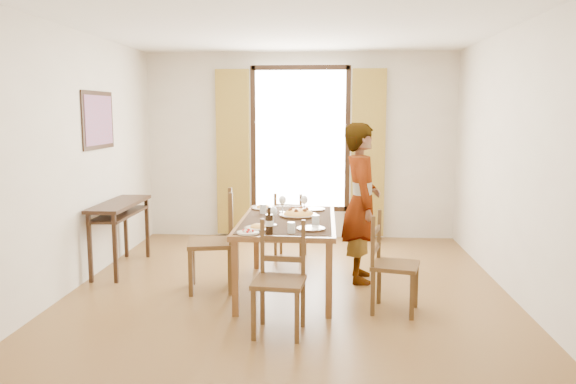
# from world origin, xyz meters

# --- Properties ---
(ground) EXTENTS (5.00, 5.00, 0.00)m
(ground) POSITION_xyz_m (0.00, 0.00, 0.00)
(ground) COLOR #522E19
(ground) RESTS_ON ground
(room_shell) EXTENTS (4.60, 5.10, 2.74)m
(room_shell) POSITION_xyz_m (-0.00, 0.13, 1.54)
(room_shell) COLOR beige
(room_shell) RESTS_ON ground
(console_table) EXTENTS (0.38, 1.20, 0.80)m
(console_table) POSITION_xyz_m (-2.03, 0.60, 0.68)
(console_table) COLOR black
(console_table) RESTS_ON ground
(dining_table) EXTENTS (0.97, 1.69, 0.76)m
(dining_table) POSITION_xyz_m (-0.01, -0.06, 0.69)
(dining_table) COLOR brown
(dining_table) RESTS_ON ground
(chair_west) EXTENTS (0.54, 0.54, 1.05)m
(chair_west) POSITION_xyz_m (-0.77, -0.10, 0.49)
(chair_west) COLOR #53371B
(chair_west) RESTS_ON ground
(chair_north) EXTENTS (0.42, 0.42, 0.85)m
(chair_north) POSITION_xyz_m (-0.07, 1.22, 0.39)
(chair_north) COLOR #53371B
(chair_north) RESTS_ON ground
(chair_south) EXTENTS (0.45, 0.45, 0.94)m
(chair_south) POSITION_xyz_m (-0.00, -1.19, 0.44)
(chair_south) COLOR #53371B
(chair_south) RESTS_ON ground
(chair_east) EXTENTS (0.50, 0.50, 0.92)m
(chair_east) POSITION_xyz_m (0.99, -0.62, 0.43)
(chair_east) COLOR #53371B
(chair_east) RESTS_ON ground
(man) EXTENTS (0.65, 0.45, 1.73)m
(man) POSITION_xyz_m (0.76, 0.35, 0.87)
(man) COLOR gray
(man) RESTS_ON ground
(plate_sw) EXTENTS (0.27, 0.27, 0.05)m
(plate_sw) POSITION_xyz_m (-0.26, -0.60, 0.78)
(plate_sw) COLOR silver
(plate_sw) RESTS_ON dining_table
(plate_se) EXTENTS (0.27, 0.27, 0.05)m
(plate_se) POSITION_xyz_m (0.24, -0.58, 0.78)
(plate_se) COLOR silver
(plate_se) RESTS_ON dining_table
(plate_nw) EXTENTS (0.27, 0.27, 0.05)m
(plate_nw) POSITION_xyz_m (-0.33, 0.49, 0.78)
(plate_nw) COLOR silver
(plate_nw) RESTS_ON dining_table
(plate_ne) EXTENTS (0.27, 0.27, 0.05)m
(plate_ne) POSITION_xyz_m (0.24, 0.47, 0.78)
(plate_ne) COLOR silver
(plate_ne) RESTS_ON dining_table
(pasta_platter) EXTENTS (0.40, 0.40, 0.10)m
(pasta_platter) POSITION_xyz_m (0.09, 0.07, 0.81)
(pasta_platter) COLOR orange
(pasta_platter) RESTS_ON dining_table
(caprese_plate) EXTENTS (0.20, 0.20, 0.04)m
(caprese_plate) POSITION_xyz_m (-0.32, -0.78, 0.78)
(caprese_plate) COLOR silver
(caprese_plate) RESTS_ON dining_table
(wine_glass_a) EXTENTS (0.08, 0.08, 0.18)m
(wine_glass_a) POSITION_xyz_m (-0.13, -0.40, 0.85)
(wine_glass_a) COLOR white
(wine_glass_a) RESTS_ON dining_table
(wine_glass_b) EXTENTS (0.08, 0.08, 0.18)m
(wine_glass_b) POSITION_xyz_m (0.14, 0.35, 0.85)
(wine_glass_b) COLOR white
(wine_glass_b) RESTS_ON dining_table
(wine_glass_c) EXTENTS (0.08, 0.08, 0.18)m
(wine_glass_c) POSITION_xyz_m (-0.10, 0.31, 0.85)
(wine_glass_c) COLOR white
(wine_glass_c) RESTS_ON dining_table
(tumbler_a) EXTENTS (0.07, 0.07, 0.10)m
(tumbler_a) POSITION_xyz_m (0.28, -0.37, 0.81)
(tumbler_a) COLOR silver
(tumbler_a) RESTS_ON dining_table
(tumbler_b) EXTENTS (0.07, 0.07, 0.10)m
(tumbler_b) POSITION_xyz_m (-0.30, 0.23, 0.81)
(tumbler_b) COLOR silver
(tumbler_b) RESTS_ON dining_table
(tumbler_c) EXTENTS (0.07, 0.07, 0.10)m
(tumbler_c) POSITION_xyz_m (0.07, -0.74, 0.81)
(tumbler_c) COLOR silver
(tumbler_c) RESTS_ON dining_table
(wine_bottle) EXTENTS (0.07, 0.07, 0.25)m
(wine_bottle) POSITION_xyz_m (-0.13, -0.80, 0.88)
(wine_bottle) COLOR black
(wine_bottle) RESTS_ON dining_table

